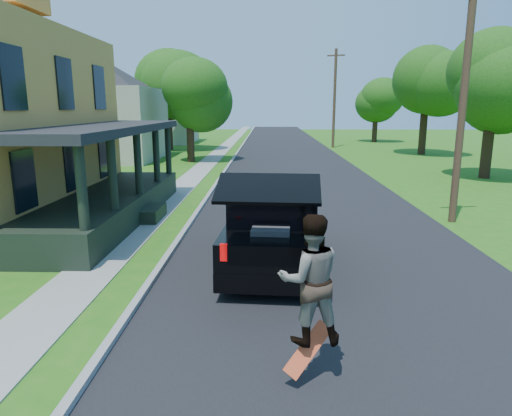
{
  "coord_description": "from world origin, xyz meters",
  "views": [
    {
      "loc": [
        -1.57,
        -8.7,
        3.68
      ],
      "look_at": [
        -1.87,
        3.0,
        1.09
      ],
      "focal_mm": 32.0,
      "sensor_mm": 36.0,
      "label": 1
    }
  ],
  "objects_px": {
    "skateboarder": "(310,279)",
    "tree_right_near": "(494,75)",
    "black_suv": "(275,226)",
    "utility_pole_near": "(463,101)"
  },
  "relations": [
    {
      "from": "skateboarder",
      "to": "tree_right_near",
      "type": "height_order",
      "value": "tree_right_near"
    },
    {
      "from": "skateboarder",
      "to": "tree_right_near",
      "type": "distance_m",
      "value": 21.95
    },
    {
      "from": "black_suv",
      "to": "tree_right_near",
      "type": "relative_size",
      "value": 0.68
    },
    {
      "from": "black_suv",
      "to": "utility_pole_near",
      "type": "xyz_separation_m",
      "value": [
        5.9,
        4.3,
        2.91
      ]
    },
    {
      "from": "skateboarder",
      "to": "black_suv",
      "type": "bearing_deg",
      "value": -93.03
    },
    {
      "from": "skateboarder",
      "to": "utility_pole_near",
      "type": "bearing_deg",
      "value": -129.33
    },
    {
      "from": "skateboarder",
      "to": "utility_pole_near",
      "type": "xyz_separation_m",
      "value": [
        5.5,
        9.0,
        2.4
      ]
    },
    {
      "from": "skateboarder",
      "to": "tree_right_near",
      "type": "bearing_deg",
      "value": -128.21
    },
    {
      "from": "skateboarder",
      "to": "utility_pole_near",
      "type": "height_order",
      "value": "utility_pole_near"
    },
    {
      "from": "skateboarder",
      "to": "tree_right_near",
      "type": "xyz_separation_m",
      "value": [
        10.9,
        18.65,
        3.83
      ]
    }
  ]
}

